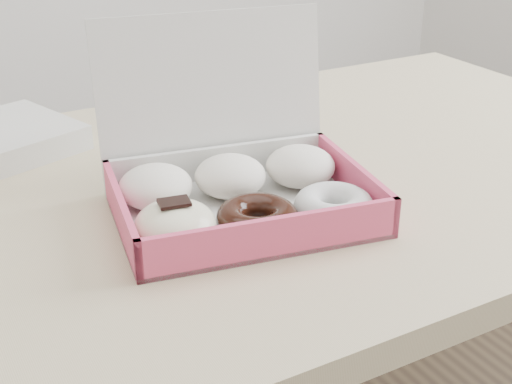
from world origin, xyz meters
TOP-DOWN VIEW (x-y plane):
  - table at (0.00, 0.00)m, footprint 1.20×0.80m
  - donut_box at (-0.18, -0.09)m, footprint 0.36×0.32m

SIDE VIEW (x-z plane):
  - table at x=0.00m, z-range 0.30..1.05m
  - donut_box at x=-0.18m, z-range 0.67..0.90m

